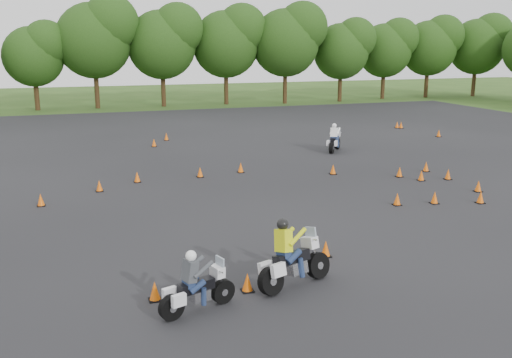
# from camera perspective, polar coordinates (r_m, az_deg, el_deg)

# --- Properties ---
(ground) EXTENTS (140.00, 140.00, 0.00)m
(ground) POSITION_cam_1_polar(r_m,az_deg,el_deg) (17.38, 4.21, -6.77)
(ground) COLOR #2D5119
(ground) RESTS_ON ground
(asphalt_pad) EXTENTS (62.00, 62.00, 0.00)m
(asphalt_pad) POSITION_cam_1_polar(r_m,az_deg,el_deg) (22.77, -1.59, -1.81)
(asphalt_pad) COLOR black
(asphalt_pad) RESTS_ON ground
(treeline) EXTENTS (87.08, 32.66, 10.81)m
(treeline) POSITION_cam_1_polar(r_m,az_deg,el_deg) (50.75, -8.86, 11.81)
(treeline) COLOR #1F3E11
(treeline) RESTS_ON ground
(traffic_cones) EXTENTS (36.50, 32.68, 0.45)m
(traffic_cones) POSITION_cam_1_polar(r_m,az_deg,el_deg) (22.29, -2.17, -1.56)
(traffic_cones) COLOR #EC5F09
(traffic_cones) RESTS_ON asphalt_pad
(rider_grey) EXTENTS (2.06, 1.23, 1.52)m
(rider_grey) POSITION_cam_1_polar(r_m,az_deg,el_deg) (13.17, -5.89, -10.04)
(rider_grey) COLOR #3F4246
(rider_grey) RESTS_ON ground
(rider_yellow) EXTENTS (2.40, 1.47, 1.77)m
(rider_yellow) POSITION_cam_1_polar(r_m,az_deg,el_deg) (14.32, 4.16, -7.48)
(rider_yellow) COLOR #D1DC13
(rider_yellow) RESTS_ON ground
(rider_white) EXTENTS (1.81, 2.02, 1.61)m
(rider_white) POSITION_cam_1_polar(r_m,az_deg,el_deg) (32.61, 7.90, 4.17)
(rider_white) COLOR white
(rider_white) RESTS_ON ground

